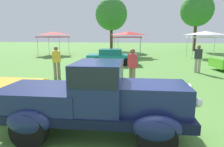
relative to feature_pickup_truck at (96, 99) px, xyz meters
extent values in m
plane|color=#568C3D|center=(0.67, -0.16, -0.86)|extent=(120.00, 120.00, 0.00)
cube|color=black|center=(-0.04, 0.00, -0.30)|extent=(4.29, 1.70, 0.20)
cube|color=navy|center=(1.22, 0.07, 0.08)|extent=(1.62, 1.18, 0.60)
ellipsoid|color=silver|center=(2.02, 0.12, 0.06)|extent=(0.19, 0.53, 0.68)
cube|color=navy|center=(0.08, 0.00, 0.32)|extent=(1.09, 1.43, 1.04)
cube|color=black|center=(0.08, 0.00, 0.62)|extent=(1.00, 1.46, 0.40)
cube|color=navy|center=(-1.23, -0.07, 0.00)|extent=(1.91, 1.52, 0.48)
ellipsoid|color=navy|center=(1.24, 0.80, -0.30)|extent=(0.94, 0.42, 0.52)
ellipsoid|color=navy|center=(1.33, -0.64, -0.30)|extent=(0.94, 0.42, 0.52)
ellipsoid|color=navy|center=(-1.27, 0.65, -0.30)|extent=(0.94, 0.42, 0.52)
ellipsoid|color=navy|center=(-1.18, -0.80, -0.30)|extent=(0.94, 0.42, 0.52)
sphere|color=silver|center=(2.04, 0.57, 0.14)|extent=(0.18, 0.18, 0.18)
sphere|color=silver|center=(2.09, -0.31, 0.14)|extent=(0.18, 0.18, 0.18)
cylinder|color=black|center=(1.24, 0.80, -0.48)|extent=(0.76, 0.24, 0.76)
cylinder|color=black|center=(1.33, -0.64, -0.48)|extent=(0.76, 0.24, 0.76)
cylinder|color=black|center=(-1.27, 0.65, -0.48)|extent=(0.76, 0.24, 0.76)
cylinder|color=black|center=(-1.18, -0.80, -0.48)|extent=(0.76, 0.24, 0.76)
cube|color=yellow|center=(-2.98, 1.04, -0.09)|extent=(1.70, 1.47, 0.20)
cube|color=silver|center=(-2.03, 1.05, -0.58)|extent=(0.12, 1.65, 0.12)
cylinder|color=black|center=(-2.88, 1.81, -0.53)|extent=(0.66, 0.20, 0.66)
cube|color=teal|center=(-1.46, 11.08, -0.36)|extent=(4.10, 2.16, 0.60)
cube|color=#146A6E|center=(-1.62, 11.06, 0.14)|extent=(1.89, 1.65, 0.44)
cylinder|color=black|center=(-0.20, 10.46, -0.54)|extent=(0.64, 0.22, 0.64)
cylinder|color=black|center=(-2.53, 10.16, -0.54)|extent=(0.64, 0.22, 0.64)
cylinder|color=#7F7056|center=(-3.67, 5.57, -0.43)|extent=(0.16, 0.16, 0.86)
cylinder|color=#7F7056|center=(-3.50, 5.68, -0.43)|extent=(0.16, 0.16, 0.86)
cube|color=gold|center=(-3.59, 5.62, 0.30)|extent=(0.47, 0.42, 0.60)
sphere|color=brown|center=(-3.59, 5.62, 0.72)|extent=(0.22, 0.22, 0.22)
cylinder|color=#9E998E|center=(4.19, 8.61, -0.43)|extent=(0.16, 0.16, 0.86)
cylinder|color=#9E998E|center=(4.37, 8.51, -0.43)|extent=(0.16, 0.16, 0.86)
cube|color=#2D2D33|center=(4.28, 8.56, 0.30)|extent=(0.47, 0.40, 0.60)
sphere|color=brown|center=(4.28, 8.56, 0.72)|extent=(0.22, 0.22, 0.22)
cylinder|color=#7F7056|center=(0.59, 4.46, -0.43)|extent=(0.16, 0.16, 0.86)
cylinder|color=#7F7056|center=(0.45, 4.60, -0.43)|extent=(0.16, 0.16, 0.86)
cube|color=#D1333D|center=(0.52, 4.53, 0.30)|extent=(0.45, 0.46, 0.60)
sphere|color=brown|center=(0.52, 4.53, 0.72)|extent=(0.22, 0.22, 0.22)
cylinder|color=#B7B7BC|center=(-8.37, 19.25, 0.16)|extent=(0.05, 0.05, 2.05)
cylinder|color=#B7B7BC|center=(-8.37, 16.58, 0.16)|extent=(0.05, 0.05, 2.05)
cylinder|color=#B7B7BC|center=(-11.04, 19.25, 0.16)|extent=(0.05, 0.05, 2.05)
cylinder|color=#B7B7BC|center=(-11.04, 16.58, 0.16)|extent=(0.05, 0.05, 2.05)
cube|color=red|center=(-9.70, 17.92, 1.24)|extent=(2.97, 2.97, 0.10)
pyramid|color=red|center=(-9.70, 17.92, 1.66)|extent=(2.91, 2.91, 0.38)
cylinder|color=#B7B7BC|center=(0.52, 18.94, 0.16)|extent=(0.05, 0.05, 2.05)
cylinder|color=#B7B7BC|center=(0.52, 16.28, 0.16)|extent=(0.05, 0.05, 2.05)
cylinder|color=#B7B7BC|center=(-2.14, 18.94, 0.16)|extent=(0.05, 0.05, 2.05)
cylinder|color=#B7B7BC|center=(-2.14, 16.28, 0.16)|extent=(0.05, 0.05, 2.05)
cube|color=red|center=(-0.81, 17.61, 1.24)|extent=(2.96, 2.96, 0.10)
pyramid|color=red|center=(-0.81, 17.61, 1.66)|extent=(2.90, 2.90, 0.38)
cylinder|color=#B7B7BC|center=(8.43, 18.75, 0.16)|extent=(0.05, 0.05, 2.05)
cylinder|color=#B7B7BC|center=(5.57, 18.75, 0.16)|extent=(0.05, 0.05, 2.05)
cylinder|color=#B7B7BC|center=(5.57, 15.89, 0.16)|extent=(0.05, 0.05, 2.05)
cube|color=silver|center=(7.00, 17.32, 1.24)|extent=(3.18, 3.18, 0.10)
pyramid|color=silver|center=(7.00, 17.32, 1.66)|extent=(3.12, 3.12, 0.38)
cylinder|color=#47331E|center=(-4.25, 26.63, 1.19)|extent=(0.44, 0.44, 4.11)
sphere|color=#337A2D|center=(-4.25, 26.63, 4.59)|extent=(4.89, 4.89, 4.89)
cylinder|color=#47331E|center=(8.17, 26.74, 1.42)|extent=(0.44, 0.44, 4.57)
sphere|color=#337A2D|center=(8.17, 26.74, 4.98)|extent=(4.63, 4.63, 4.63)
camera|label=1|loc=(1.07, -4.10, 1.39)|focal=31.38mm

